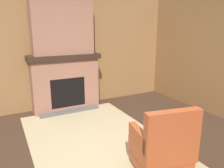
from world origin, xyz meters
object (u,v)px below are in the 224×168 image
oil_lamp_vase (44,51)px  storage_case (83,50)px  armchair (163,148)px  firewood_stack (155,122)px

oil_lamp_vase → storage_case: size_ratio=1.10×
armchair → oil_lamp_vase: 3.24m
firewood_stack → oil_lamp_vase: size_ratio=2.06×
storage_case → oil_lamp_vase: bearing=-90.0°
oil_lamp_vase → storage_case: (0.00, 0.91, -0.02)m
firewood_stack → storage_case: size_ratio=2.26×
storage_case → firewood_stack: bearing=23.1°
oil_lamp_vase → storage_case: oil_lamp_vase is taller
armchair → firewood_stack: armchair is taller
armchair → oil_lamp_vase: (-2.95, -0.87, 1.02)m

